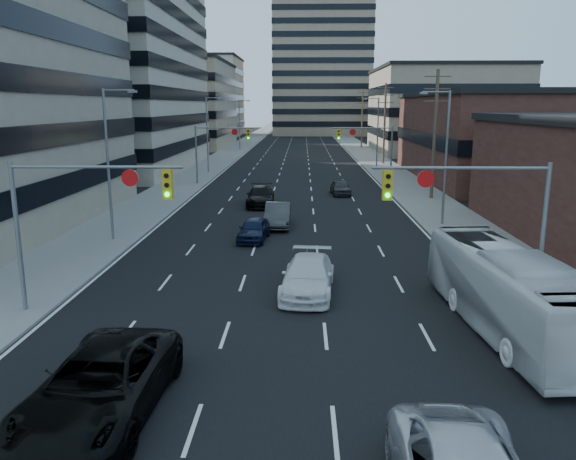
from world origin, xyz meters
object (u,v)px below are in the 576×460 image
(black_pickup, at_px, (101,385))
(transit_bus, at_px, (507,291))
(white_van, at_px, (308,276))
(sedan_blue, at_px, (254,229))

(black_pickup, height_order, transit_bus, transit_bus)
(white_van, relative_size, transit_bus, 0.49)
(white_van, height_order, sedan_blue, white_van)
(transit_bus, xyz_separation_m, sedan_blue, (-10.36, 13.79, -0.82))
(white_van, xyz_separation_m, transit_bus, (7.15, -3.99, 0.73))
(black_pickup, relative_size, white_van, 1.20)
(white_van, bearing_deg, sedan_blue, 113.21)
(white_van, bearing_deg, transit_bus, -24.11)
(black_pickup, distance_m, transit_bus, 14.07)
(transit_bus, distance_m, sedan_blue, 17.27)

